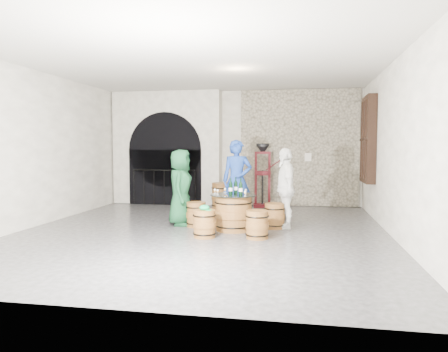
% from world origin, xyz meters
% --- Properties ---
extents(ground, '(8.00, 8.00, 0.00)m').
position_xyz_m(ground, '(0.00, 0.00, 0.00)').
color(ground, '#2B2B2E').
rests_on(ground, ground).
extents(wall_back, '(8.00, 0.00, 8.00)m').
position_xyz_m(wall_back, '(0.00, 4.00, 1.60)').
color(wall_back, white).
rests_on(wall_back, ground).
extents(wall_front, '(8.00, 0.00, 8.00)m').
position_xyz_m(wall_front, '(0.00, -4.00, 1.60)').
color(wall_front, white).
rests_on(wall_front, ground).
extents(wall_left, '(0.00, 8.00, 8.00)m').
position_xyz_m(wall_left, '(-3.50, 0.00, 1.60)').
color(wall_left, white).
rests_on(wall_left, ground).
extents(wall_right, '(0.00, 8.00, 8.00)m').
position_xyz_m(wall_right, '(3.50, 0.00, 1.60)').
color(wall_right, white).
rests_on(wall_right, ground).
extents(ceiling, '(8.00, 8.00, 0.00)m').
position_xyz_m(ceiling, '(0.00, 0.00, 3.20)').
color(ceiling, beige).
rests_on(ceiling, wall_back).
extents(stone_facing_panel, '(3.20, 0.12, 3.18)m').
position_xyz_m(stone_facing_panel, '(1.80, 3.94, 1.60)').
color(stone_facing_panel, tan).
rests_on(stone_facing_panel, ground).
extents(arched_opening, '(3.10, 0.60, 3.19)m').
position_xyz_m(arched_opening, '(-1.90, 3.74, 1.58)').
color(arched_opening, white).
rests_on(arched_opening, ground).
extents(shuttered_window, '(0.23, 1.10, 2.00)m').
position_xyz_m(shuttered_window, '(3.38, 2.40, 1.80)').
color(shuttered_window, black).
rests_on(shuttered_window, wall_right).
extents(barrel_table, '(0.91, 0.91, 0.71)m').
position_xyz_m(barrel_table, '(0.57, 0.22, 0.35)').
color(barrel_table, brown).
rests_on(barrel_table, ground).
extents(barrel_stool_left, '(0.43, 0.43, 0.50)m').
position_xyz_m(barrel_stool_left, '(-0.24, 0.47, 0.25)').
color(barrel_stool_left, brown).
rests_on(barrel_stool_left, ground).
extents(barrel_stool_far, '(0.43, 0.43, 0.50)m').
position_xyz_m(barrel_stool_far, '(0.50, 1.07, 0.25)').
color(barrel_stool_far, brown).
rests_on(barrel_stool_far, ground).
extents(barrel_stool_right, '(0.43, 0.43, 0.50)m').
position_xyz_m(barrel_stool_right, '(1.35, 0.56, 0.25)').
color(barrel_stool_right, brown).
rests_on(barrel_stool_right, ground).
extents(barrel_stool_near_right, '(0.43, 0.43, 0.50)m').
position_xyz_m(barrel_stool_near_right, '(1.10, -0.45, 0.25)').
color(barrel_stool_near_right, brown).
rests_on(barrel_stool_near_right, ground).
extents(barrel_stool_near_left, '(0.43, 0.43, 0.50)m').
position_xyz_m(barrel_stool_near_left, '(0.16, -0.53, 0.25)').
color(barrel_stool_near_left, brown).
rests_on(barrel_stool_near_left, ground).
extents(green_cap, '(0.23, 0.18, 0.10)m').
position_xyz_m(green_cap, '(0.16, -0.53, 0.54)').
color(green_cap, '#0D904D').
rests_on(green_cap, barrel_stool_near_left).
extents(person_green, '(0.58, 0.82, 1.58)m').
position_xyz_m(person_green, '(-0.61, 0.59, 0.79)').
color(person_green, '#124324').
rests_on(person_green, ground).
extents(person_blue, '(0.72, 0.54, 1.79)m').
position_xyz_m(person_blue, '(0.47, 1.34, 0.89)').
color(person_blue, navy).
rests_on(person_blue, ground).
extents(person_white, '(0.58, 1.01, 1.61)m').
position_xyz_m(person_white, '(1.56, 0.66, 0.81)').
color(person_white, white).
rests_on(person_white, ground).
extents(wine_bottle_left, '(0.08, 0.08, 0.32)m').
position_xyz_m(wine_bottle_left, '(0.52, 0.20, 0.84)').
color(wine_bottle_left, black).
rests_on(wine_bottle_left, barrel_table).
extents(wine_bottle_center, '(0.08, 0.08, 0.32)m').
position_xyz_m(wine_bottle_center, '(0.72, 0.14, 0.84)').
color(wine_bottle_center, black).
rests_on(wine_bottle_center, barrel_table).
extents(wine_bottle_right, '(0.08, 0.08, 0.32)m').
position_xyz_m(wine_bottle_right, '(0.58, 0.41, 0.84)').
color(wine_bottle_right, black).
rests_on(wine_bottle_right, barrel_table).
extents(tasting_glass_a, '(0.05, 0.05, 0.10)m').
position_xyz_m(tasting_glass_a, '(0.27, 0.16, 0.75)').
color(tasting_glass_a, '#C27B25').
rests_on(tasting_glass_a, barrel_table).
extents(tasting_glass_b, '(0.05, 0.05, 0.10)m').
position_xyz_m(tasting_glass_b, '(0.79, 0.37, 0.75)').
color(tasting_glass_b, '#C27B25').
rests_on(tasting_glass_b, barrel_table).
extents(tasting_glass_c, '(0.05, 0.05, 0.10)m').
position_xyz_m(tasting_glass_c, '(0.36, 0.47, 0.75)').
color(tasting_glass_c, '#C27B25').
rests_on(tasting_glass_c, barrel_table).
extents(tasting_glass_d, '(0.05, 0.05, 0.10)m').
position_xyz_m(tasting_glass_d, '(0.69, 0.45, 0.75)').
color(tasting_glass_d, '#C27B25').
rests_on(tasting_glass_d, barrel_table).
extents(tasting_glass_e, '(0.05, 0.05, 0.10)m').
position_xyz_m(tasting_glass_e, '(0.83, -0.01, 0.75)').
color(tasting_glass_e, '#C27B25').
rests_on(tasting_glass_e, barrel_table).
extents(tasting_glass_f, '(0.05, 0.05, 0.10)m').
position_xyz_m(tasting_glass_f, '(0.19, 0.29, 0.75)').
color(tasting_glass_f, '#C27B25').
rests_on(tasting_glass_f, barrel_table).
extents(side_barrel, '(0.52, 0.52, 0.69)m').
position_xyz_m(side_barrel, '(-0.19, 2.95, 0.34)').
color(side_barrel, brown).
rests_on(side_barrel, ground).
extents(corking_press, '(0.73, 0.44, 1.72)m').
position_xyz_m(corking_press, '(0.85, 3.49, 1.00)').
color(corking_press, '#530D16').
rests_on(corking_press, ground).
extents(control_box, '(0.18, 0.10, 0.22)m').
position_xyz_m(control_box, '(2.05, 3.86, 1.35)').
color(control_box, silver).
rests_on(control_box, wall_back).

